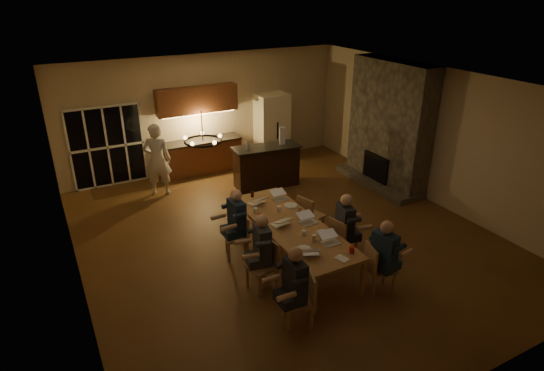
{
  "coord_description": "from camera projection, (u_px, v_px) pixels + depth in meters",
  "views": [
    {
      "loc": [
        -4.15,
        -7.21,
        4.88
      ],
      "look_at": [
        -0.15,
        0.3,
        1.08
      ],
      "focal_mm": 30.0,
      "sensor_mm": 36.0,
      "label": 1
    }
  ],
  "objects": [
    {
      "name": "person_left_mid",
      "position": [
        262.0,
        250.0,
        7.78
      ],
      "size": [
        0.69,
        0.69,
        1.38
      ],
      "primitive_type": null,
      "rotation": [
        0.0,
        0.0,
        -1.74
      ],
      "color": "#35393F",
      "rests_on": "ground"
    },
    {
      "name": "laptop_e",
      "position": [
        256.0,
        198.0,
        9.27
      ],
      "size": [
        0.38,
        0.35,
        0.23
      ],
      "primitive_type": null,
      "rotation": [
        0.0,
        0.0,
        3.38
      ],
      "color": "silver",
      "rests_on": "dining_table"
    },
    {
      "name": "laptop_a",
      "position": [
        309.0,
        247.0,
        7.55
      ],
      "size": [
        0.41,
        0.39,
        0.23
      ],
      "primitive_type": null,
      "rotation": [
        0.0,
        0.0,
        2.73
      ],
      "color": "silver",
      "rests_on": "dining_table"
    },
    {
      "name": "redcup_mid",
      "position": [
        260.0,
        217.0,
        8.64
      ],
      "size": [
        0.09,
        0.09,
        0.12
      ],
      "primitive_type": "cylinder",
      "color": "#BA160C",
      "rests_on": "dining_table"
    },
    {
      "name": "refrigerator",
      "position": [
        272.0,
        128.0,
        13.33
      ],
      "size": [
        0.9,
        0.68,
        2.0
      ],
      "primitive_type": "cube",
      "color": "#EFE8C8",
      "rests_on": "ground"
    },
    {
      "name": "can_cola",
      "position": [
        252.0,
        194.0,
        9.57
      ],
      "size": [
        0.07,
        0.07,
        0.12
      ],
      "primitive_type": "cylinder",
      "color": "#3F0F0C",
      "rests_on": "dining_table"
    },
    {
      "name": "laptop_b",
      "position": [
        331.0,
        238.0,
        7.84
      ],
      "size": [
        0.34,
        0.3,
        0.23
      ],
      "primitive_type": null,
      "rotation": [
        0.0,
        0.0,
        -0.07
      ],
      "color": "silver",
      "rests_on": "dining_table"
    },
    {
      "name": "person_right_near",
      "position": [
        384.0,
        258.0,
        7.58
      ],
      "size": [
        0.71,
        0.71,
        1.38
      ],
      "primitive_type": null,
      "rotation": [
        0.0,
        0.0,
        1.77
      ],
      "color": "#1D2F49",
      "rests_on": "ground"
    },
    {
      "name": "laptop_c",
      "position": [
        280.0,
        219.0,
        8.46
      ],
      "size": [
        0.37,
        0.34,
        0.23
      ],
      "primitive_type": null,
      "rotation": [
        0.0,
        0.0,
        3.35
      ],
      "color": "silver",
      "rests_on": "dining_table"
    },
    {
      "name": "dining_table",
      "position": [
        291.0,
        242.0,
        8.65
      ],
      "size": [
        1.1,
        3.22,
        0.75
      ],
      "primitive_type": "cube",
      "color": "#B17147",
      "rests_on": "ground"
    },
    {
      "name": "left_wall",
      "position": [
        66.0,
        209.0,
        7.2
      ],
      "size": [
        0.04,
        9.0,
        3.2
      ],
      "primitive_type": "cube",
      "color": "#CDB291",
      "rests_on": "ground"
    },
    {
      "name": "plate_far",
      "position": [
        291.0,
        205.0,
        9.2
      ],
      "size": [
        0.27,
        0.27,
        0.02
      ],
      "primitive_type": "cylinder",
      "color": "white",
      "rests_on": "dining_table"
    },
    {
      "name": "mug_back",
      "position": [
        256.0,
        210.0,
        8.92
      ],
      "size": [
        0.08,
        0.08,
        0.1
      ],
      "primitive_type": "cylinder",
      "color": "white",
      "rests_on": "dining_table"
    },
    {
      "name": "chair_left_mid",
      "position": [
        262.0,
        266.0,
        7.78
      ],
      "size": [
        0.51,
        0.51,
        0.89
      ],
      "primitive_type": null,
      "rotation": [
        0.0,
        0.0,
        -1.4
      ],
      "color": "tan",
      "rests_on": "ground"
    },
    {
      "name": "chair_right_near",
      "position": [
        380.0,
        268.0,
        7.74
      ],
      "size": [
        0.53,
        0.53,
        0.89
      ],
      "primitive_type": null,
      "rotation": [
        0.0,
        0.0,
        1.33
      ],
      "color": "tan",
      "rests_on": "ground"
    },
    {
      "name": "chair_right_far",
      "position": [
        311.0,
        215.0,
        9.5
      ],
      "size": [
        0.54,
        0.54,
        0.89
      ],
      "primitive_type": null,
      "rotation": [
        0.0,
        0.0,
        1.83
      ],
      "color": "tan",
      "rests_on": "ground"
    },
    {
      "name": "plate_left",
      "position": [
        304.0,
        249.0,
        7.69
      ],
      "size": [
        0.26,
        0.26,
        0.02
      ],
      "primitive_type": "cylinder",
      "color": "white",
      "rests_on": "dining_table"
    },
    {
      "name": "bar_island",
      "position": [
        266.0,
        166.0,
        11.76
      ],
      "size": [
        1.79,
        0.86,
        1.08
      ],
      "primitive_type": "cube",
      "rotation": [
        0.0,
        0.0,
        -0.11
      ],
      "color": "black",
      "rests_on": "ground"
    },
    {
      "name": "chandelier",
      "position": [
        203.0,
        141.0,
        6.7
      ],
      "size": [
        0.57,
        0.57,
        0.03
      ],
      "primitive_type": "torus",
      "color": "black",
      "rests_on": "ceiling"
    },
    {
      "name": "can_right",
      "position": [
        300.0,
        210.0,
        8.9
      ],
      "size": [
        0.06,
        0.06,
        0.12
      ],
      "primitive_type": "cylinder",
      "color": "#B2B2B7",
      "rests_on": "dining_table"
    },
    {
      "name": "plate_near",
      "position": [
        323.0,
        233.0,
        8.19
      ],
      "size": [
        0.25,
        0.25,
        0.02
      ],
      "primitive_type": "cylinder",
      "color": "white",
      "rests_on": "dining_table"
    },
    {
      "name": "kitchenette",
      "position": [
        200.0,
        131.0,
        12.35
      ],
      "size": [
        2.24,
        0.68,
        2.4
      ],
      "primitive_type": null,
      "color": "brown",
      "rests_on": "ground"
    },
    {
      "name": "person_left_near",
      "position": [
        295.0,
        287.0,
        6.84
      ],
      "size": [
        0.61,
        0.61,
        1.38
      ],
      "primitive_type": null,
      "rotation": [
        0.0,
        0.0,
        -1.58
      ],
      "color": "#272932",
      "rests_on": "ground"
    },
    {
      "name": "right_wall",
      "position": [
        435.0,
        136.0,
        10.66
      ],
      "size": [
        0.04,
        9.0,
        3.2
      ],
      "primitive_type": "cube",
      "color": "#CDB291",
      "rests_on": "ground"
    },
    {
      "name": "chair_right_mid",
      "position": [
        343.0,
        238.0,
        8.64
      ],
      "size": [
        0.53,
        0.53,
        0.89
      ],
      "primitive_type": null,
      "rotation": [
        0.0,
        0.0,
        1.8
      ],
      "color": "tan",
      "rests_on": "ground"
    },
    {
      "name": "notepad",
      "position": [
        342.0,
        259.0,
        7.43
      ],
      "size": [
        0.2,
        0.25,
        0.01
      ],
      "primitive_type": "cube",
      "rotation": [
        0.0,
        0.0,
        0.24
      ],
      "color": "white",
      "rests_on": "dining_table"
    },
    {
      "name": "standing_person",
      "position": [
        157.0,
        160.0,
        11.14
      ],
      "size": [
        0.78,
        0.65,
        1.84
      ],
      "primitive_type": "imported",
      "rotation": [
        0.0,
        0.0,
        2.77
      ],
      "color": "silver",
      "rests_on": "ground"
    },
    {
      "name": "ceiling",
      "position": [
        287.0,
        83.0,
        8.27
      ],
      "size": [
        8.0,
        9.0,
        0.04
      ],
      "primitive_type": "cube",
      "color": "white",
      "rests_on": "back_wall"
    },
    {
      "name": "bar_blender",
      "position": [
        282.0,
        136.0,
        11.64
      ],
      "size": [
        0.19,
        0.19,
        0.45
      ],
      "primitive_type": "cube",
      "rotation": [
        0.0,
        0.0,
        -0.38
      ],
      "color": "silver",
      "rests_on": "bar_island"
    },
    {
      "name": "can_silver",
      "position": [
        314.0,
        238.0,
        7.92
      ],
      "size": [
        0.07,
        0.07,
        0.12
      ],
      "primitive_type": "cylinder",
      "color": "#B2B2B7",
      "rests_on": "dining_table"
    },
    {
      "name": "bar_bottle",
      "position": [
        248.0,
        145.0,
        11.26
      ],
      "size": [
        0.08,
        0.08,
        0.24
      ],
      "primitive_type": "cylinder",
      "color": "#99999E",
      "rests_on": "bar_island"
    },
    {
      "name": "fireplace",
      "position": [
        389.0,
        125.0,
        11.49
      ],
      "size": [
        0.58,
        2.5,
        3.2
      ],
      "primitive_type": "cube",
      "color": "#655D4F",
      "rests_on": "ground"
    },
    {
      "name": "person_left_far",
      "position": [
        237.0,
        223.0,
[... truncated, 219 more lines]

